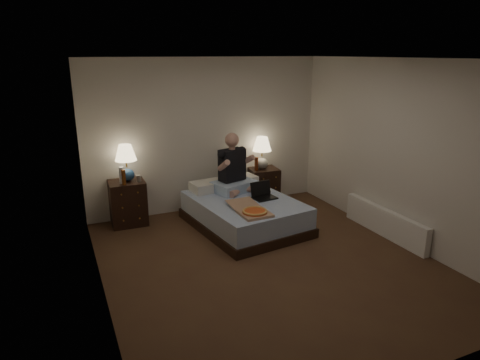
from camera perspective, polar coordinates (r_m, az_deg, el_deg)
name	(u,v)px	position (r m, az deg, el deg)	size (l,w,h in m)	color
floor	(269,262)	(5.55, 3.84, -10.91)	(4.00, 4.50, 0.00)	brown
ceiling	(273,58)	(4.92, 4.43, 15.86)	(4.00, 4.50, 0.00)	white
wall_back	(207,135)	(7.11, -4.45, 5.96)	(4.00, 2.50, 0.00)	white
wall_front	(416,241)	(3.39, 22.36, -7.52)	(4.00, 2.50, 0.00)	white
wall_left	(95,189)	(4.54, -18.79, -1.09)	(4.50, 2.50, 0.00)	white
wall_right	(400,152)	(6.26, 20.54, 3.48)	(4.50, 2.50, 0.00)	white
bed	(245,213)	(6.51, 0.61, -4.44)	(1.32, 1.76, 0.44)	#5B7CB7
nightstand_left	(128,203)	(6.81, -14.73, -2.93)	(0.53, 0.48, 0.69)	black
nightstand_right	(263,186)	(7.53, 3.14, -0.76)	(0.48, 0.43, 0.63)	black
lamp_left	(126,163)	(6.65, -14.92, 2.21)	(0.32, 0.32, 0.56)	navy
lamp_right	(262,153)	(7.35, 2.94, 3.62)	(0.32, 0.32, 0.56)	gray
water_bottle	(121,175)	(6.59, -15.52, 0.62)	(0.07, 0.07, 0.25)	silver
soda_can	(139,179)	(6.62, -13.36, 0.19)	(0.07, 0.07, 0.10)	#BBBBB6
beer_bottle_left	(124,177)	(6.51, -15.24, 0.35)	(0.06, 0.06, 0.23)	#5F2F0D
beer_bottle_right	(256,164)	(7.28, 2.19, 2.16)	(0.06, 0.06, 0.23)	#5B230D
person	(234,163)	(6.70, -0.80, 2.33)	(0.66, 0.52, 0.93)	black
laptop	(265,191)	(6.44, 3.33, -1.48)	(0.34, 0.28, 0.24)	black
pizza_box	(255,212)	(5.83, 1.98, -4.29)	(0.40, 0.76, 0.08)	tan
radiator	(385,222)	(6.57, 18.73, -5.37)	(0.10, 1.60, 0.40)	white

